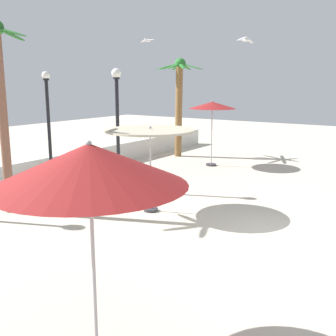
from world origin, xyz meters
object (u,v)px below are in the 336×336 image
at_px(lamp_post_3, 118,123).
at_px(lamp_post_1, 49,127).
at_px(patio_umbrella_1, 90,166).
at_px(patio_umbrella_0, 212,106).
at_px(palm_tree_0, 2,99).
at_px(patio_umbrella_2, 150,134).
at_px(palm_tree_1, 179,95).
at_px(seagull_0, 245,40).
at_px(seagull_1, 148,40).

bearing_deg(lamp_post_3, lamp_post_1, 105.59).
height_order(patio_umbrella_1, lamp_post_3, lamp_post_3).
height_order(patio_umbrella_0, palm_tree_0, palm_tree_0).
bearing_deg(patio_umbrella_2, palm_tree_1, 27.33).
height_order(lamp_post_1, seagull_0, seagull_0).
bearing_deg(seagull_1, patio_umbrella_0, -76.30).
xyz_separation_m(patio_umbrella_0, palm_tree_1, (1.30, 2.56, 0.39)).
height_order(patio_umbrella_2, palm_tree_1, palm_tree_1).
height_order(palm_tree_1, lamp_post_1, palm_tree_1).
distance_m(patio_umbrella_0, seagull_1, 4.20).
height_order(palm_tree_1, seagull_0, seagull_0).
bearing_deg(palm_tree_0, lamp_post_3, -17.92).
xyz_separation_m(patio_umbrella_2, palm_tree_1, (8.21, 4.24, 0.79)).
xyz_separation_m(patio_umbrella_2, lamp_post_1, (0.46, 4.84, -0.13)).
distance_m(patio_umbrella_0, patio_umbrella_1, 13.45).
bearing_deg(palm_tree_1, patio_umbrella_1, -151.69).
distance_m(patio_umbrella_0, lamp_post_3, 5.75).
bearing_deg(patio_umbrella_1, patio_umbrella_2, 29.71).
bearing_deg(palm_tree_0, lamp_post_1, 27.77).
bearing_deg(lamp_post_3, patio_umbrella_1, -141.38).
relative_size(lamp_post_3, seagull_0, 3.01).
bearing_deg(lamp_post_1, patio_umbrella_1, -127.11).
height_order(lamp_post_1, lamp_post_3, lamp_post_3).
bearing_deg(patio_umbrella_0, seagull_1, 103.70).
relative_size(patio_umbrella_1, lamp_post_1, 0.74).
relative_size(palm_tree_0, palm_tree_1, 1.09).
bearing_deg(seagull_0, patio_umbrella_0, 63.08).
relative_size(palm_tree_0, seagull_1, 5.51).
height_order(patio_umbrella_2, lamp_post_3, lamp_post_3).
bearing_deg(seagull_0, palm_tree_0, 156.86).
distance_m(lamp_post_3, seagull_0, 6.10).
relative_size(patio_umbrella_0, patio_umbrella_1, 0.98).
distance_m(patio_umbrella_2, seagull_0, 6.69).
xyz_separation_m(patio_umbrella_1, patio_umbrella_2, (5.62, 3.21, -0.40)).
relative_size(palm_tree_1, lamp_post_3, 1.17).
xyz_separation_m(palm_tree_1, lamp_post_3, (-7.02, -2.01, -0.69)).
xyz_separation_m(patio_umbrella_1, lamp_post_3, (6.81, 5.44, -0.30)).
bearing_deg(lamp_post_1, patio_umbrella_0, -26.05).
relative_size(palm_tree_0, lamp_post_3, 1.28).
relative_size(patio_umbrella_0, seagull_1, 3.02).
bearing_deg(patio_umbrella_2, patio_umbrella_0, 13.71).
bearing_deg(palm_tree_0, patio_umbrella_2, -55.40).
bearing_deg(patio_umbrella_2, lamp_post_3, 61.96).
height_order(palm_tree_0, lamp_post_3, palm_tree_0).
distance_m(palm_tree_0, seagull_1, 8.91).
bearing_deg(palm_tree_0, seagull_1, 8.59).
relative_size(patio_umbrella_2, palm_tree_1, 0.52).
relative_size(palm_tree_0, seagull_0, 3.87).
xyz_separation_m(patio_umbrella_1, lamp_post_1, (6.09, 8.04, -0.53)).
xyz_separation_m(patio_umbrella_2, seagull_0, (5.97, -0.17, 3.03)).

